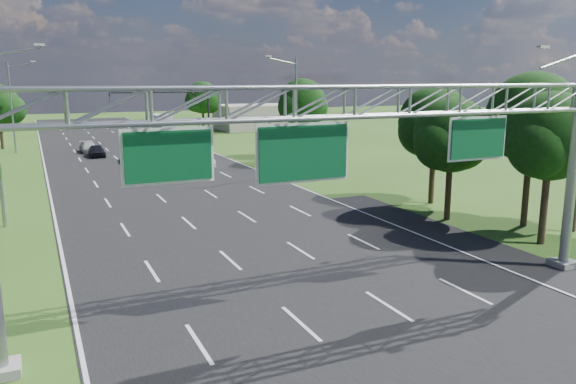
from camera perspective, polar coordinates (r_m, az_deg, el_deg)
ground at (r=36.93m, az=-8.73°, el=-1.61°), size 220.00×220.00×0.00m
road at (r=36.93m, az=-8.73°, el=-1.61°), size 18.00×180.00×0.02m
road_flare at (r=28.49m, az=21.36°, el=-6.23°), size 3.00×30.00×0.02m
sign_gantry at (r=19.48m, az=6.44°, el=7.32°), size 23.50×1.00×9.56m
traffic_signal at (r=71.82m, az=-10.83°, el=8.81°), size 12.21×0.24×7.00m
streetlight_l_far at (r=69.74m, az=-26.14°, el=8.11°), size 2.97×0.22×10.16m
streetlight_r_mid at (r=49.42m, az=0.61°, el=8.36°), size 2.97×0.22×10.16m
tree_cluster_right at (r=34.30m, az=21.21°, el=5.75°), size 9.91×14.60×8.68m
tree_verge_rd at (r=58.72m, az=1.51°, el=8.90°), size 5.76×4.80×8.28m
tree_verge_re at (r=86.10m, az=-8.62°, el=9.31°), size 5.76×4.80×7.84m
building_right at (r=93.19m, az=-3.32°, el=7.61°), size 12.00×9.00×4.00m
car_queue_a at (r=67.80m, az=-19.59°, el=4.32°), size 1.91×4.17×1.18m
car_queue_b at (r=58.93m, az=-15.49°, el=3.56°), size 2.41×4.32×1.14m
car_queue_c at (r=63.60m, az=-18.85°, el=3.98°), size 1.58×3.81×1.29m
car_queue_d at (r=53.96m, az=-8.97°, el=3.32°), size 1.90×4.62×1.49m
box_truck at (r=83.35m, az=-12.53°, el=6.55°), size 2.57×8.25×3.10m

